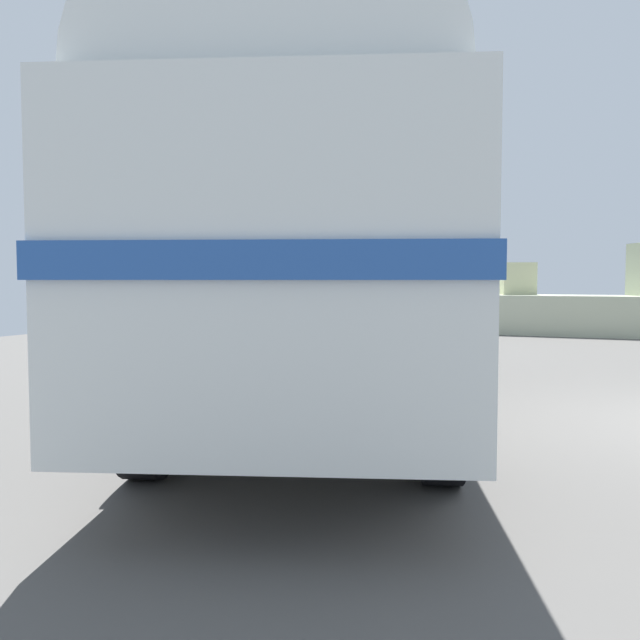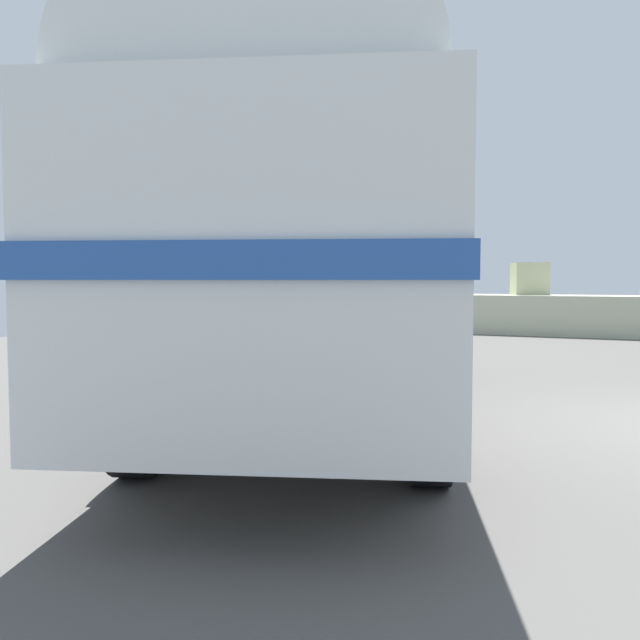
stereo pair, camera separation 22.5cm
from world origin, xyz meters
name	(u,v)px [view 2 (the right image)]	position (x,y,z in m)	size (l,w,h in m)	color
vintage_coach	(317,233)	(-4.31, -0.76, 2.05)	(5.06, 8.89, 3.70)	black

